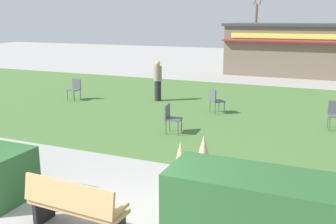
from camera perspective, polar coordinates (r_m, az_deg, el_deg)
The scene contains 13 objects.
lawn_patch at distance 14.62m, azimuth 9.55°, elevation 0.27°, with size 36.00×12.00×0.01m, color #446B33.
park_bench at distance 6.41m, azimuth -13.80°, elevation -13.53°, with size 1.72×0.60×0.95m.
hedge_right at distance 5.95m, azimuth 12.52°, elevation -14.44°, with size 2.54×1.10×1.20m, color #28562B.
ornamental_grass_behind_left at distance 7.26m, azimuth 5.29°, elevation -8.37°, with size 0.70×0.70×1.29m, color #D1BC7F.
ornamental_grass_behind_right at distance 7.55m, azimuth 1.86°, elevation -8.29°, with size 0.52×0.52×1.08m, color #D1BC7F.
food_kiosk at distance 25.40m, azimuth 19.55°, elevation 8.92°, with size 9.14×5.24×3.10m.
cafe_chair_west at distance 16.66m, azimuth -13.76°, elevation 3.57°, with size 0.48×0.48×0.89m.
cafe_chair_east at distance 11.42m, azimuth 0.43°, elevation -0.64°, with size 0.48×0.48×0.89m.
cafe_chair_center at distance 13.97m, azimuth 7.07°, elevation 1.93°, with size 0.62×0.62×0.89m.
cafe_chair_north at distance 12.95m, azimuth 23.81°, elevation -0.10°, with size 0.50×0.50×0.89m.
person_strolling at distance 15.96m, azimuth -1.55°, elevation 4.73°, with size 0.34×0.34×1.69m.
parked_car_west_slot at distance 34.23m, azimuth 13.05°, elevation 8.89°, with size 4.36×2.37×1.20m.
tree_left_bg at distance 41.70m, azimuth 12.99°, elevation 12.37°, with size 0.91×0.96×5.87m.
Camera 1 is at (3.25, -4.21, 3.38)m, focal length 40.70 mm.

